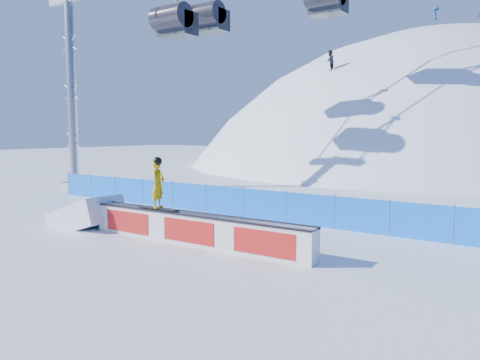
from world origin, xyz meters
The scene contains 7 objects.
ground centered at (0.00, 0.00, 0.00)m, with size 160.00×160.00×0.00m, color white.
snow_hill centered at (0.00, 42.00, -18.00)m, with size 64.00×64.00×64.00m.
safety_fence centered at (0.00, 4.50, 0.60)m, with size 22.05×0.05×1.30m.
rail_box centered at (2.45, -0.25, 0.49)m, with size 8.29×0.81×0.99m.
snow_ramp centered at (-2.72, -0.39, 0.00)m, with size 2.51×1.68×0.94m, color white, non-canonical shape.
snowboarder centered at (0.96, -0.29, 1.83)m, with size 1.64×0.66×1.70m.
distant_skiers centered at (3.18, 31.31, 11.57)m, with size 20.04×12.82×7.16m.
Camera 1 is at (11.95, -11.01, 3.50)m, focal length 35.00 mm.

